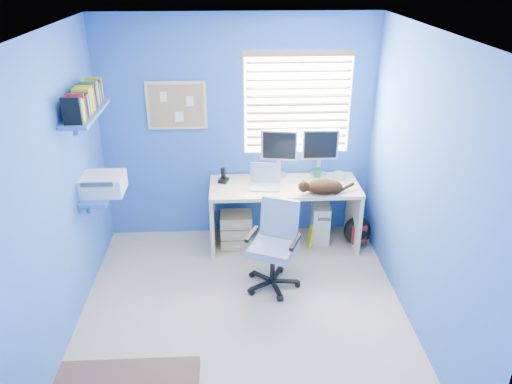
{
  "coord_description": "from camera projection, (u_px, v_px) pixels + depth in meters",
  "views": [
    {
      "loc": [
        -0.08,
        -3.65,
        2.99
      ],
      "look_at": [
        0.15,
        0.65,
        0.95
      ],
      "focal_mm": 35.0,
      "sensor_mm": 36.0,
      "label": 1
    }
  ],
  "objects": [
    {
      "name": "mug",
      "position": [
        317.0,
        173.0,
        5.59
      ],
      "size": [
        0.1,
        0.09,
        0.1
      ],
      "primitive_type": "imported",
      "color": "#238044",
      "rests_on": "desk"
    },
    {
      "name": "ceiling",
      "position": [
        240.0,
        33.0,
        3.51
      ],
      "size": [
        3.0,
        3.2,
        0.0
      ],
      "primitive_type": "cube",
      "color": "white",
      "rests_on": "wall_back"
    },
    {
      "name": "wall_right",
      "position": [
        423.0,
        189.0,
        4.12
      ],
      "size": [
        0.01,
        3.2,
        2.5
      ],
      "primitive_type": "cube",
      "color": "blue",
      "rests_on": "ground"
    },
    {
      "name": "cd_spindle",
      "position": [
        339.0,
        176.0,
        5.56
      ],
      "size": [
        0.13,
        0.13,
        0.07
      ],
      "primitive_type": "cylinder",
      "color": "silver",
      "rests_on": "desk"
    },
    {
      "name": "desk",
      "position": [
        284.0,
        215.0,
        5.58
      ],
      "size": [
        1.63,
        0.65,
        0.74
      ],
      "primitive_type": "cube",
      "color": "#CAB084",
      "rests_on": "floor"
    },
    {
      "name": "monitor_left",
      "position": [
        279.0,
        153.0,
        5.54
      ],
      "size": [
        0.41,
        0.19,
        0.54
      ],
      "primitive_type": "cube",
      "rotation": [
        0.0,
        0.0,
        -0.17
      ],
      "color": "silver",
      "rests_on": "desk"
    },
    {
      "name": "backpack",
      "position": [
        357.0,
        231.0,
        5.64
      ],
      "size": [
        0.35,
        0.29,
        0.36
      ],
      "primitive_type": "ellipsoid",
      "rotation": [
        0.0,
        0.0,
        0.22
      ],
      "color": "black",
      "rests_on": "floor"
    },
    {
      "name": "laptop",
      "position": [
        265.0,
        178.0,
        5.32
      ],
      "size": [
        0.35,
        0.29,
        0.22
      ],
      "primitive_type": "cube",
      "rotation": [
        0.0,
        0.0,
        -0.1
      ],
      "color": "silver",
      "rests_on": "desk"
    },
    {
      "name": "drawer_boxes",
      "position": [
        236.0,
        230.0,
        5.62
      ],
      "size": [
        0.35,
        0.28,
        0.41
      ],
      "primitive_type": "cube",
      "color": "tan",
      "rests_on": "floor"
    },
    {
      "name": "office_chair",
      "position": [
        274.0,
        256.0,
        4.9
      ],
      "size": [
        0.67,
        0.67,
        0.87
      ],
      "color": "black",
      "rests_on": "floor"
    },
    {
      "name": "wall_back",
      "position": [
        238.0,
        131.0,
        5.49
      ],
      "size": [
        3.0,
        0.01,
        2.5
      ],
      "primitive_type": "cube",
      "color": "blue",
      "rests_on": "ground"
    },
    {
      "name": "floor",
      "position": [
        243.0,
        316.0,
        4.58
      ],
      "size": [
        3.0,
        3.2,
        0.0
      ],
      "primitive_type": "cube",
      "color": "#BEAD92",
      "rests_on": "ground"
    },
    {
      "name": "yellow_book",
      "position": [
        310.0,
        237.0,
        5.64
      ],
      "size": [
        0.03,
        0.17,
        0.24
      ],
      "primitive_type": "cube",
      "color": "yellow",
      "rests_on": "floor"
    },
    {
      "name": "wall_shelves",
      "position": [
        92.0,
        144.0,
        4.58
      ],
      "size": [
        0.42,
        0.9,
        1.05
      ],
      "color": "#3561A8",
      "rests_on": "ground"
    },
    {
      "name": "phone",
      "position": [
        223.0,
        175.0,
        5.46
      ],
      "size": [
        0.12,
        0.13,
        0.17
      ],
      "primitive_type": "cube",
      "rotation": [
        0.0,
        0.0,
        -0.35
      ],
      "color": "black",
      "rests_on": "desk"
    },
    {
      "name": "monitor_right",
      "position": [
        320.0,
        153.0,
        5.56
      ],
      "size": [
        0.4,
        0.13,
        0.54
      ],
      "primitive_type": "cube",
      "rotation": [
        0.0,
        0.0,
        -0.02
      ],
      "color": "silver",
      "rests_on": "desk"
    },
    {
      "name": "wall_left",
      "position": [
        54.0,
        198.0,
        3.98
      ],
      "size": [
        0.01,
        3.2,
        2.5
      ],
      "primitive_type": "cube",
      "color": "blue",
      "rests_on": "ground"
    },
    {
      "name": "wall_front",
      "position": [
        250.0,
        325.0,
        2.6
      ],
      "size": [
        3.0,
        0.01,
        2.5
      ],
      "primitive_type": "cube",
      "color": "blue",
      "rests_on": "ground"
    },
    {
      "name": "cat",
      "position": [
        324.0,
        187.0,
        5.21
      ],
      "size": [
        0.42,
        0.24,
        0.14
      ],
      "primitive_type": "ellipsoid",
      "rotation": [
        0.0,
        0.0,
        0.07
      ],
      "color": "black",
      "rests_on": "desk"
    },
    {
      "name": "corkboard",
      "position": [
        177.0,
        106.0,
        5.31
      ],
      "size": [
        0.64,
        0.02,
        0.52
      ],
      "color": "#CAB084",
      "rests_on": "ground"
    },
    {
      "name": "tower_pc",
      "position": [
        320.0,
        220.0,
        5.78
      ],
      "size": [
        0.23,
        0.46,
        0.45
      ],
      "primitive_type": "cube",
      "rotation": [
        0.0,
        0.0,
        -0.09
      ],
      "color": "beige",
      "rests_on": "floor"
    },
    {
      "name": "window_blinds",
      "position": [
        298.0,
        104.0,
        5.36
      ],
      "size": [
        1.15,
        0.05,
        1.1
      ],
      "color": "white",
      "rests_on": "ground"
    }
  ]
}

